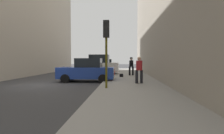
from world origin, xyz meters
TOP-DOWN VIEW (x-y plane):
  - ground_plane at (0.00, 0.00)m, footprint 120.00×120.00m
  - sidewalk at (6.00, 0.00)m, footprint 4.00×40.00m
  - parked_blue_sedan at (2.65, 1.85)m, footprint 4.21×2.08m
  - parked_white_van at (2.65, 7.86)m, footprint 4.66×2.19m
  - parked_gray_coupe at (2.65, 14.52)m, footprint 4.22×2.10m
  - fire_hydrant at (4.45, 6.22)m, footprint 0.42×0.22m
  - traffic_light at (4.50, -2.08)m, footprint 0.32×0.32m
  - pedestrian_in_red_jacket at (6.44, -0.02)m, footprint 0.52×0.45m
  - pedestrian_with_fedora at (6.24, 5.93)m, footprint 0.53×0.47m
  - duffel_bag at (5.27, 4.20)m, footprint 0.32×0.44m

SIDE VIEW (x-z plane):
  - ground_plane at x=0.00m, z-range 0.00..0.00m
  - sidewalk at x=6.00m, z-range 0.00..0.15m
  - duffel_bag at x=5.27m, z-range 0.15..0.43m
  - fire_hydrant at x=4.45m, z-range 0.15..0.85m
  - parked_blue_sedan at x=2.65m, z-range -0.05..1.74m
  - parked_gray_coupe at x=2.65m, z-range -0.05..1.74m
  - parked_white_van at x=2.65m, z-range -0.09..2.16m
  - pedestrian_in_red_jacket at x=6.44m, z-range 0.25..1.96m
  - pedestrian_with_fedora at x=6.24m, z-range 0.25..2.02m
  - traffic_light at x=4.50m, z-range 0.96..4.56m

